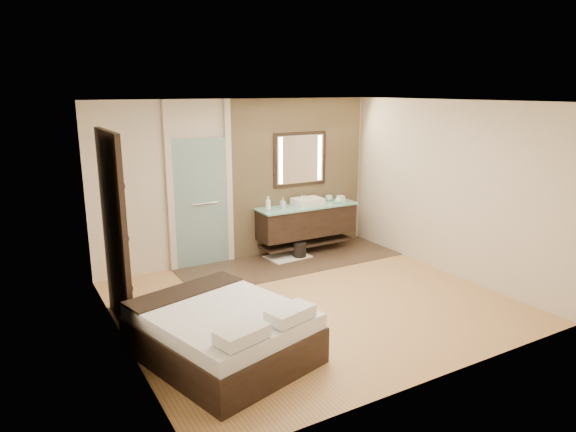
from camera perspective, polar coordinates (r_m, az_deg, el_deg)
floor at (r=7.18m, az=2.70°, el=-9.49°), size 5.00×5.00×0.00m
tile_strip at (r=8.74m, az=0.37°, el=-5.06°), size 3.80×1.30×0.01m
stone_wall at (r=9.17m, az=1.17°, el=4.51°), size 2.60×0.08×2.70m
vanity at (r=9.08m, az=2.09°, el=-0.55°), size 1.85×0.55×0.88m
mirror_unit at (r=9.08m, az=1.35°, el=6.33°), size 1.06×0.04×0.96m
frosted_door at (r=8.41m, az=-9.68°, el=2.03°), size 1.10×0.12×2.70m
shoji_partition at (r=6.45m, az=-18.70°, el=-1.55°), size 0.06×1.20×2.40m
bed at (r=5.74m, az=-7.31°, el=-12.67°), size 1.88×2.14×0.70m
bath_mat at (r=8.94m, az=-0.03°, el=-4.54°), size 0.75×0.55×0.02m
waste_bin at (r=8.89m, az=1.31°, el=-3.82°), size 0.29×0.29×0.28m
tissue_box at (r=9.37m, az=5.88°, el=1.95°), size 0.14×0.14×0.10m
soap_bottle_a at (r=8.60m, az=-2.23°, el=1.42°), size 0.11×0.11×0.24m
soap_bottle_b at (r=8.79m, az=-0.57°, el=1.47°), size 0.08×0.08×0.18m
soap_bottle_c at (r=9.20m, az=5.62°, el=1.86°), size 0.14×0.14×0.14m
cup at (r=9.41m, az=4.57°, el=2.01°), size 0.14×0.14×0.10m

